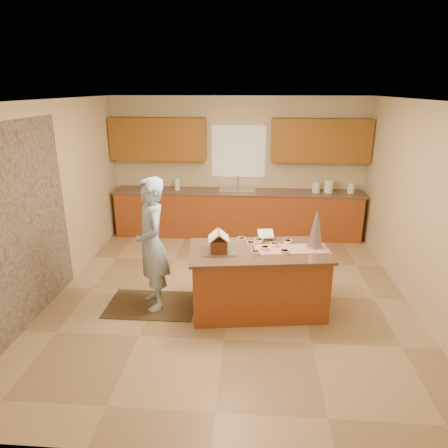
{
  "coord_description": "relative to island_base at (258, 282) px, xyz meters",
  "views": [
    {
      "loc": [
        0.3,
        -5.21,
        2.85
      ],
      "look_at": [
        -0.1,
        0.2,
        1.0
      ],
      "focal_mm": 32.25,
      "sensor_mm": 36.0,
      "label": 1
    }
  ],
  "objects": [
    {
      "name": "floor",
      "position": [
        -0.4,
        0.41,
        -0.42
      ],
      "size": [
        5.5,
        5.5,
        0.0
      ],
      "primitive_type": "plane",
      "color": "tan",
      "rests_on": "ground"
    },
    {
      "name": "ceiling",
      "position": [
        -0.4,
        0.41,
        2.28
      ],
      "size": [
        5.5,
        5.5,
        0.0
      ],
      "primitive_type": "plane",
      "color": "silver",
      "rests_on": "floor"
    },
    {
      "name": "wall_back",
      "position": [
        -0.4,
        3.16,
        0.93
      ],
      "size": [
        5.5,
        5.5,
        0.0
      ],
      "primitive_type": "plane",
      "color": "beige",
      "rests_on": "floor"
    },
    {
      "name": "wall_front",
      "position": [
        -0.4,
        -2.34,
        0.93
      ],
      "size": [
        5.5,
        5.5,
        0.0
      ],
      "primitive_type": "plane",
      "color": "beige",
      "rests_on": "floor"
    },
    {
      "name": "wall_left",
      "position": [
        -2.9,
        0.41,
        0.93
      ],
      "size": [
        5.5,
        5.5,
        0.0
      ],
      "primitive_type": "plane",
      "color": "beige",
      "rests_on": "floor"
    },
    {
      "name": "wall_right",
      "position": [
        2.1,
        0.41,
        0.93
      ],
      "size": [
        5.5,
        5.5,
        0.0
      ],
      "primitive_type": "plane",
      "color": "beige",
      "rests_on": "floor"
    },
    {
      "name": "stone_accent",
      "position": [
        -2.88,
        -0.39,
        0.83
      ],
      "size": [
        0.0,
        2.5,
        2.5
      ],
      "primitive_type": "plane",
      "rotation": [
        1.57,
        0.0,
        1.57
      ],
      "color": "gray",
      "rests_on": "wall_left"
    },
    {
      "name": "window_curtain",
      "position": [
        -0.4,
        3.13,
        1.23
      ],
      "size": [
        1.05,
        0.03,
        1.0
      ],
      "primitive_type": "cube",
      "color": "white",
      "rests_on": "wall_back"
    },
    {
      "name": "back_counter_base",
      "position": [
        -0.4,
        2.86,
        0.02
      ],
      "size": [
        4.8,
        0.6,
        0.88
      ],
      "primitive_type": "cube",
      "color": "#A14C21",
      "rests_on": "floor"
    },
    {
      "name": "back_counter_top",
      "position": [
        -0.4,
        2.86,
        0.48
      ],
      "size": [
        4.85,
        0.63,
        0.04
      ],
      "primitive_type": "cube",
      "color": "brown",
      "rests_on": "back_counter_base"
    },
    {
      "name": "upper_cabinet_left",
      "position": [
        -1.95,
        2.98,
        1.48
      ],
      "size": [
        1.85,
        0.35,
        0.8
      ],
      "primitive_type": "cube",
      "color": "#92571F",
      "rests_on": "wall_back"
    },
    {
      "name": "upper_cabinet_right",
      "position": [
        1.15,
        2.98,
        1.48
      ],
      "size": [
        1.85,
        0.35,
        0.8
      ],
      "primitive_type": "cube",
      "color": "#92571F",
      "rests_on": "wall_back"
    },
    {
      "name": "sink",
      "position": [
        -0.4,
        2.86,
        0.47
      ],
      "size": [
        0.7,
        0.45,
        0.12
      ],
      "primitive_type": "cube",
      "color": "silver",
      "rests_on": "back_counter_top"
    },
    {
      "name": "faucet",
      "position": [
        -0.4,
        3.04,
        0.64
      ],
      "size": [
        0.03,
        0.03,
        0.28
      ],
      "primitive_type": "cylinder",
      "color": "silver",
      "rests_on": "back_counter_top"
    },
    {
      "name": "island_base",
      "position": [
        0.0,
        0.0,
        0.0
      ],
      "size": [
        1.8,
        1.07,
        0.83
      ],
      "primitive_type": "cube",
      "rotation": [
        0.0,
        0.0,
        0.13
      ],
      "color": "#A14C21",
      "rests_on": "floor"
    },
    {
      "name": "island_top",
      "position": [
        -0.0,
        -0.0,
        0.43
      ],
      "size": [
        1.88,
        1.15,
        0.04
      ],
      "primitive_type": "cube",
      "rotation": [
        0.0,
        0.0,
        0.13
      ],
      "color": "brown",
      "rests_on": "island_base"
    },
    {
      "name": "table_runner",
      "position": [
        0.42,
        0.06,
        0.46
      ],
      "size": [
        0.98,
        0.46,
        0.01
      ],
      "primitive_type": "cube",
      "rotation": [
        0.0,
        0.0,
        0.13
      ],
      "color": "#B00C10",
      "rests_on": "island_top"
    },
    {
      "name": "baking_tray",
      "position": [
        -0.51,
        -0.11,
        0.47
      ],
      "size": [
        0.47,
        0.38,
        0.02
      ],
      "primitive_type": "cube",
      "rotation": [
        0.0,
        0.0,
        0.13
      ],
      "color": "silver",
      "rests_on": "island_top"
    },
    {
      "name": "cookbook",
      "position": [
        0.09,
        0.37,
        0.54
      ],
      "size": [
        0.23,
        0.19,
        0.09
      ],
      "primitive_type": "cube",
      "rotation": [
        -1.13,
        0.0,
        0.13
      ],
      "color": "white",
      "rests_on": "island_top"
    },
    {
      "name": "tinsel_tree",
      "position": [
        0.72,
        0.14,
        0.71
      ],
      "size": [
        0.23,
        0.23,
        0.52
      ],
      "primitive_type": "cone",
      "rotation": [
        0.0,
        0.0,
        0.13
      ],
      "color": "#B5B5C2",
      "rests_on": "island_top"
    },
    {
      "name": "rug",
      "position": [
        -1.45,
        0.0,
        -0.41
      ],
      "size": [
        1.21,
        0.79,
        0.01
      ],
      "primitive_type": "cube",
      "color": "black",
      "rests_on": "floor"
    },
    {
      "name": "boy",
      "position": [
        -1.4,
        0.0,
        0.49
      ],
      "size": [
        0.66,
        0.77,
        1.78
      ],
      "primitive_type": "imported",
      "rotation": [
        0.0,
        0.0,
        -1.14
      ],
      "color": "#9DBBE0",
      "rests_on": "rug"
    },
    {
      "name": "canister_a",
      "position": [
        1.12,
        2.86,
        0.61
      ],
      "size": [
        0.15,
        0.15,
        0.21
      ],
      "primitive_type": "cylinder",
      "color": "white",
      "rests_on": "back_counter_top"
    },
    {
      "name": "canister_b",
      "position": [
        1.36,
        2.86,
        0.63
      ],
      "size": [
        0.17,
        0.17,
        0.25
      ],
      "primitive_type": "cylinder",
      "color": "white",
      "rests_on": "back_counter_top"
    },
    {
      "name": "canister_c",
      "position": [
        1.78,
        2.86,
        0.6
      ],
      "size": [
        0.13,
        0.13,
        0.19
      ],
      "primitive_type": "cylinder",
      "color": "white",
      "rests_on": "back_counter_top"
    },
    {
      "name": "paper_towel",
      "position": [
        -1.59,
        2.86,
        0.62
      ],
      "size": [
        0.1,
        0.1,
        0.23
      ],
      "primitive_type": "cylinder",
      "color": "white",
      "rests_on": "back_counter_top"
    },
    {
      "name": "gingerbread_house",
      "position": [
        -0.51,
        -0.11,
        0.58
      ],
      "size": [
        0.29,
        0.3,
        0.27
      ],
      "color": "brown",
      "rests_on": "baking_tray"
    },
    {
      "name": "candy_bowls",
      "position": [
        0.07,
        0.09,
        0.48
      ],
      "size": [
        0.73,
        0.56,
        0.05
      ],
      "color": "yellow",
      "rests_on": "island_top"
    }
  ]
}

